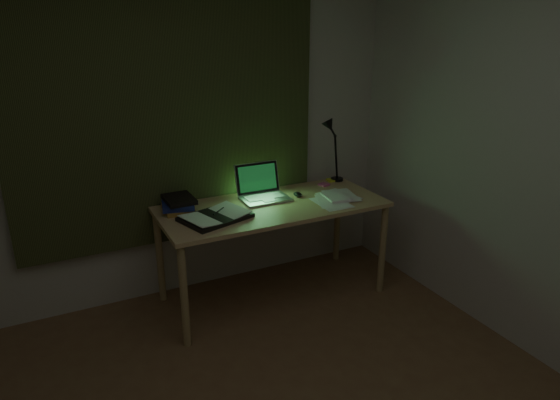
{
  "coord_description": "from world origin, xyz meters",
  "views": [
    {
      "loc": [
        -0.86,
        -1.49,
        2.0
      ],
      "look_at": [
        0.61,
        1.44,
        0.82
      ],
      "focal_mm": 32.0,
      "sensor_mm": 36.0,
      "label": 1
    }
  ],
  "objects_px": {
    "open_textbook": "(215,216)",
    "book_stack": "(179,203)",
    "desk": "(273,251)",
    "desk_lamp": "(338,148)",
    "loose_papers": "(328,197)",
    "laptop": "(265,184)"
  },
  "relations": [
    {
      "from": "book_stack",
      "to": "open_textbook",
      "type": "bearing_deg",
      "value": -57.01
    },
    {
      "from": "desk",
      "to": "open_textbook",
      "type": "xyz_separation_m",
      "value": [
        -0.46,
        -0.08,
        0.39
      ]
    },
    {
      "from": "book_stack",
      "to": "desk_lamp",
      "type": "distance_m",
      "value": 1.39
    },
    {
      "from": "desk",
      "to": "book_stack",
      "type": "distance_m",
      "value": 0.79
    },
    {
      "from": "desk",
      "to": "desk_lamp",
      "type": "relative_size",
      "value": 2.97
    },
    {
      "from": "laptop",
      "to": "book_stack",
      "type": "distance_m",
      "value": 0.64
    },
    {
      "from": "loose_papers",
      "to": "desk_lamp",
      "type": "relative_size",
      "value": 0.67
    },
    {
      "from": "book_stack",
      "to": "loose_papers",
      "type": "distance_m",
      "value": 1.1
    },
    {
      "from": "laptop",
      "to": "open_textbook",
      "type": "bearing_deg",
      "value": -156.64
    },
    {
      "from": "desk",
      "to": "desk_lamp",
      "type": "distance_m",
      "value": 1.02
    },
    {
      "from": "book_stack",
      "to": "desk",
      "type": "bearing_deg",
      "value": -16.65
    },
    {
      "from": "open_textbook",
      "to": "desk_lamp",
      "type": "distance_m",
      "value": 1.28
    },
    {
      "from": "laptop",
      "to": "desk_lamp",
      "type": "xyz_separation_m",
      "value": [
        0.74,
        0.17,
        0.15
      ]
    },
    {
      "from": "open_textbook",
      "to": "book_stack",
      "type": "distance_m",
      "value": 0.32
    },
    {
      "from": "desk",
      "to": "book_stack",
      "type": "relative_size",
      "value": 6.35
    },
    {
      "from": "desk",
      "to": "desk_lamp",
      "type": "height_order",
      "value": "desk_lamp"
    },
    {
      "from": "laptop",
      "to": "open_textbook",
      "type": "distance_m",
      "value": 0.51
    },
    {
      "from": "open_textbook",
      "to": "desk",
      "type": "bearing_deg",
      "value": -7.75
    },
    {
      "from": "laptop",
      "to": "loose_papers",
      "type": "bearing_deg",
      "value": -22.44
    },
    {
      "from": "desk_lamp",
      "to": "desk",
      "type": "bearing_deg",
      "value": -170.52
    },
    {
      "from": "desk_lamp",
      "to": "open_textbook",
      "type": "bearing_deg",
      "value": -174.97
    },
    {
      "from": "loose_papers",
      "to": "desk_lamp",
      "type": "height_order",
      "value": "desk_lamp"
    }
  ]
}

